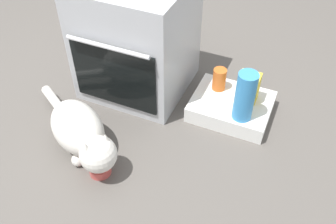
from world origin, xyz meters
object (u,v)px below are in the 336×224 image
pantry_cabinet (231,106)px  sauce_jar (219,79)px  cat (81,133)px  water_bottle (245,96)px  oven (137,37)px  snack_bag (248,87)px  food_bowl (100,168)px

pantry_cabinet → sauce_jar: sauce_jar is taller
pantry_cabinet → cat: 0.90m
water_bottle → pantry_cabinet: bearing=127.5°
oven → sauce_jar: bearing=4.8°
cat → water_bottle: 0.89m
pantry_cabinet → snack_bag: bearing=31.8°
pantry_cabinet → food_bowl: 0.86m
snack_bag → oven: bearing=-178.7°
oven → pantry_cabinet: bearing=-2.6°
oven → pantry_cabinet: (0.63, -0.03, -0.31)m
oven → water_bottle: bearing=-11.1°
water_bottle → sauce_jar: water_bottle is taller
sauce_jar → food_bowl: bearing=-116.1°
cat → sauce_jar: bearing=83.3°
cat → snack_bag: bearing=73.9°
cat → pantry_cabinet: bearing=74.9°
snack_bag → sauce_jar: (-0.18, 0.03, -0.02)m
water_bottle → sauce_jar: bearing=136.7°
cat → snack_bag: size_ratio=4.10×
cat → water_bottle: size_ratio=2.46×
oven → cat: 0.68m
food_bowl → sauce_jar: 0.88m
food_bowl → snack_bag: 0.96m
snack_bag → water_bottle: bearing=-85.1°
sauce_jar → water_bottle: bearing=-43.3°
snack_bag → water_bottle: (0.01, -0.16, 0.06)m
oven → pantry_cabinet: oven is taller
oven → snack_bag: oven is taller
water_bottle → snack_bag: bearing=94.9°
oven → snack_bag: (0.71, 0.02, -0.17)m
food_bowl → water_bottle: bearing=45.8°
snack_bag → sauce_jar: 0.19m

